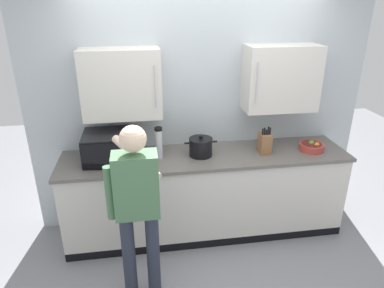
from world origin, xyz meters
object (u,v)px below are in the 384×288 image
knife_block (265,143)px  person_figure (137,201)px  thermos_flask (159,143)px  fruit_bowl (312,146)px  microwave_oven (108,147)px  stock_pot (201,147)px

knife_block → person_figure: 1.52m
thermos_flask → person_figure: bearing=-106.1°
thermos_flask → person_figure: 0.84m
fruit_bowl → person_figure: bearing=-157.6°
microwave_oven → thermos_flask: (0.49, -0.04, 0.03)m
fruit_bowl → thermos_flask: bearing=178.3°
microwave_oven → knife_block: 1.57m
fruit_bowl → person_figure: size_ratio=0.16×
fruit_bowl → thermos_flask: thermos_flask is taller
stock_pot → fruit_bowl: (1.17, -0.05, -0.05)m
person_figure → microwave_oven: bearing=107.5°
thermos_flask → knife_block: size_ratio=1.12×
microwave_oven → person_figure: person_figure is taller
thermos_flask → microwave_oven: bearing=175.5°
stock_pot → knife_block: (0.66, -0.03, 0.01)m
knife_block → person_figure: bearing=-149.6°
stock_pot → person_figure: size_ratio=0.21×
microwave_oven → person_figure: size_ratio=0.32×
stock_pot → thermos_flask: bearing=-179.9°
thermos_flask → stock_pot: bearing=0.1°
stock_pot → knife_block: knife_block is taller
fruit_bowl → knife_block: 0.52m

